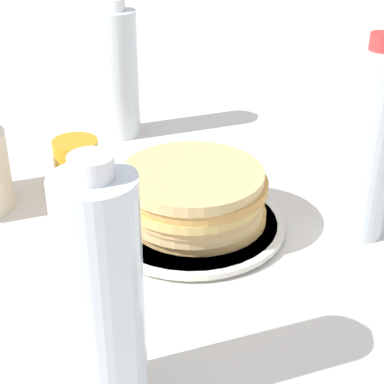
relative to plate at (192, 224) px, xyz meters
name	(u,v)px	position (x,y,z in m)	size (l,w,h in m)	color
ground_plane	(181,234)	(0.02, 0.01, -0.01)	(4.00, 4.00, 0.00)	silver
plate	(192,224)	(0.00, 0.00, 0.00)	(0.24, 0.24, 0.01)	silver
pancake_stack	(194,196)	(0.00, 0.00, 0.04)	(0.18, 0.19, 0.07)	tan
juice_glass	(77,164)	(0.14, -0.14, 0.03)	(0.06, 0.06, 0.07)	orange
water_bottle_near	(369,145)	(-0.21, 0.04, 0.11)	(0.06, 0.06, 0.25)	silver
water_bottle_mid	(119,74)	(0.07, -0.32, 0.10)	(0.06, 0.06, 0.22)	silver
water_bottle_far	(102,297)	(0.11, 0.27, 0.11)	(0.07, 0.07, 0.24)	silver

